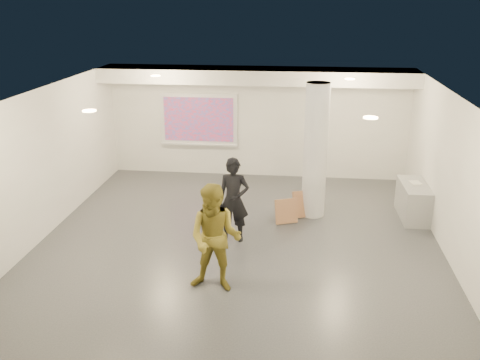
# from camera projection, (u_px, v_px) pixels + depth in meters

# --- Properties ---
(floor) EXTENTS (8.00, 9.00, 0.01)m
(floor) POSITION_uv_depth(u_px,v_px,m) (238.00, 246.00, 10.65)
(floor) COLOR #35383C
(floor) RESTS_ON ground
(ceiling) EXTENTS (8.00, 9.00, 0.01)m
(ceiling) POSITION_uv_depth(u_px,v_px,m) (237.00, 96.00, 9.67)
(ceiling) COLOR white
(ceiling) RESTS_ON floor
(wall_back) EXTENTS (8.00, 0.01, 3.00)m
(wall_back) POSITION_uv_depth(u_px,v_px,m) (258.00, 122.00, 14.39)
(wall_back) COLOR silver
(wall_back) RESTS_ON floor
(wall_front) EXTENTS (8.00, 0.01, 3.00)m
(wall_front) POSITION_uv_depth(u_px,v_px,m) (189.00, 301.00, 5.93)
(wall_front) COLOR silver
(wall_front) RESTS_ON floor
(wall_left) EXTENTS (0.01, 9.00, 3.00)m
(wall_left) POSITION_uv_depth(u_px,v_px,m) (38.00, 167.00, 10.60)
(wall_left) COLOR silver
(wall_left) RESTS_ON floor
(wall_right) EXTENTS (0.01, 9.00, 3.00)m
(wall_right) POSITION_uv_depth(u_px,v_px,m) (455.00, 182.00, 9.72)
(wall_right) COLOR silver
(wall_right) RESTS_ON floor
(soffit_band) EXTENTS (8.00, 1.10, 0.36)m
(soffit_band) POSITION_uv_depth(u_px,v_px,m) (256.00, 76.00, 13.44)
(soffit_band) COLOR silver
(soffit_band) RESTS_ON ceiling
(downlight_nw) EXTENTS (0.22, 0.22, 0.02)m
(downlight_nw) POSITION_uv_depth(u_px,v_px,m) (156.00, 76.00, 12.27)
(downlight_nw) COLOR #FFCA86
(downlight_nw) RESTS_ON ceiling
(downlight_ne) EXTENTS (0.22, 0.22, 0.02)m
(downlight_ne) POSITION_uv_depth(u_px,v_px,m) (350.00, 79.00, 11.79)
(downlight_ne) COLOR #FFCA86
(downlight_ne) RESTS_ON ceiling
(downlight_sw) EXTENTS (0.22, 0.22, 0.02)m
(downlight_sw) POSITION_uv_depth(u_px,v_px,m) (89.00, 111.00, 8.51)
(downlight_sw) COLOR #FFCA86
(downlight_sw) RESTS_ON ceiling
(downlight_se) EXTENTS (0.22, 0.22, 0.02)m
(downlight_se) POSITION_uv_depth(u_px,v_px,m) (371.00, 118.00, 8.03)
(downlight_se) COLOR #FFCA86
(downlight_se) RESTS_ON ceiling
(column) EXTENTS (0.52, 0.52, 3.00)m
(column) POSITION_uv_depth(u_px,v_px,m) (315.00, 151.00, 11.69)
(column) COLOR silver
(column) RESTS_ON floor
(projection_screen) EXTENTS (2.10, 0.13, 1.42)m
(projection_screen) POSITION_uv_depth(u_px,v_px,m) (199.00, 120.00, 14.51)
(projection_screen) COLOR silver
(projection_screen) RESTS_ON wall_back
(credenza) EXTENTS (0.58, 1.35, 0.78)m
(credenza) POSITION_uv_depth(u_px,v_px,m) (413.00, 201.00, 11.90)
(credenza) COLOR gray
(credenza) RESTS_ON floor
(papers_stack) EXTENTS (0.27, 0.32, 0.02)m
(papers_stack) POSITION_uv_depth(u_px,v_px,m) (415.00, 183.00, 11.86)
(papers_stack) COLOR silver
(papers_stack) RESTS_ON credenza
(cardboard_back) EXTENTS (0.59, 0.40, 0.60)m
(cardboard_back) POSITION_uv_depth(u_px,v_px,m) (305.00, 204.00, 11.99)
(cardboard_back) COLOR #A16F49
(cardboard_back) RESTS_ON floor
(cardboard_front) EXTENTS (0.52, 0.34, 0.54)m
(cardboard_front) POSITION_uv_depth(u_px,v_px,m) (286.00, 211.00, 11.65)
(cardboard_front) COLOR #A16F49
(cardboard_front) RESTS_ON floor
(woman) EXTENTS (0.63, 0.42, 1.72)m
(woman) POSITION_uv_depth(u_px,v_px,m) (234.00, 200.00, 10.65)
(woman) COLOR black
(woman) RESTS_ON floor
(man) EXTENTS (0.97, 0.80, 1.86)m
(man) POSITION_uv_depth(u_px,v_px,m) (215.00, 238.00, 8.80)
(man) COLOR olive
(man) RESTS_ON floor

